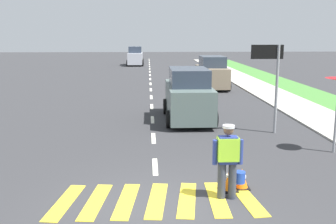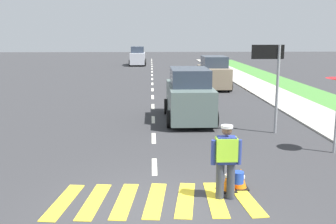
{
  "view_description": "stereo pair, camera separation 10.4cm",
  "coord_description": "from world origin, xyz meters",
  "px_view_note": "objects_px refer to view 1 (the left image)",
  "views": [
    {
      "loc": [
        -0.17,
        -7.67,
        3.61
      ],
      "look_at": [
        0.46,
        4.86,
        1.1
      ],
      "focal_mm": 42.4,
      "sensor_mm": 36.0,
      "label": 1
    },
    {
      "loc": [
        -0.06,
        -7.68,
        3.61
      ],
      "look_at": [
        0.46,
        4.86,
        1.1
      ],
      "focal_mm": 42.4,
      "sensor_mm": 36.0,
      "label": 2
    }
  ],
  "objects_px": {
    "car_parked_far": "(212,74)",
    "traffic_cone_near": "(230,177)",
    "lane_direction_sign": "(271,67)",
    "car_outgoing_ahead": "(188,96)",
    "road_worker": "(229,158)",
    "traffic_cone_far": "(242,178)",
    "car_oncoming_third": "(135,57)"
  },
  "relations": [
    {
      "from": "road_worker",
      "to": "traffic_cone_far",
      "type": "xyz_separation_m",
      "value": [
        0.44,
        0.55,
        -0.69
      ]
    },
    {
      "from": "traffic_cone_far",
      "to": "car_outgoing_ahead",
      "type": "distance_m",
      "value": 7.57
    },
    {
      "from": "car_outgoing_ahead",
      "to": "car_parked_far",
      "type": "bearing_deg",
      "value": 75.23
    },
    {
      "from": "lane_direction_sign",
      "to": "traffic_cone_near",
      "type": "height_order",
      "value": "lane_direction_sign"
    },
    {
      "from": "traffic_cone_near",
      "to": "car_oncoming_third",
      "type": "relative_size",
      "value": 0.16
    },
    {
      "from": "lane_direction_sign",
      "to": "car_oncoming_third",
      "type": "relative_size",
      "value": 0.81
    },
    {
      "from": "road_worker",
      "to": "car_outgoing_ahead",
      "type": "xyz_separation_m",
      "value": [
        -0.07,
        8.07,
        0.09
      ]
    },
    {
      "from": "road_worker",
      "to": "car_oncoming_third",
      "type": "relative_size",
      "value": 0.42
    },
    {
      "from": "lane_direction_sign",
      "to": "traffic_cone_far",
      "type": "relative_size",
      "value": 6.48
    },
    {
      "from": "road_worker",
      "to": "lane_direction_sign",
      "type": "relative_size",
      "value": 0.52
    },
    {
      "from": "traffic_cone_near",
      "to": "car_parked_far",
      "type": "height_order",
      "value": "car_parked_far"
    },
    {
      "from": "traffic_cone_far",
      "to": "car_oncoming_third",
      "type": "xyz_separation_m",
      "value": [
        -3.61,
        36.3,
        0.73
      ]
    },
    {
      "from": "car_parked_far",
      "to": "traffic_cone_near",
      "type": "bearing_deg",
      "value": -97.63
    },
    {
      "from": "traffic_cone_near",
      "to": "car_oncoming_third",
      "type": "distance_m",
      "value": 36.59
    },
    {
      "from": "traffic_cone_far",
      "to": "car_parked_far",
      "type": "distance_m",
      "value": 17.17
    },
    {
      "from": "car_parked_far",
      "to": "car_outgoing_ahead",
      "type": "bearing_deg",
      "value": -104.77
    },
    {
      "from": "road_worker",
      "to": "car_outgoing_ahead",
      "type": "distance_m",
      "value": 8.07
    },
    {
      "from": "car_outgoing_ahead",
      "to": "traffic_cone_near",
      "type": "bearing_deg",
      "value": -88.43
    },
    {
      "from": "lane_direction_sign",
      "to": "car_oncoming_third",
      "type": "bearing_deg",
      "value": 100.57
    },
    {
      "from": "road_worker",
      "to": "lane_direction_sign",
      "type": "distance_m",
      "value": 6.5
    },
    {
      "from": "traffic_cone_near",
      "to": "traffic_cone_far",
      "type": "bearing_deg",
      "value": 23.99
    },
    {
      "from": "car_parked_far",
      "to": "car_outgoing_ahead",
      "type": "relative_size",
      "value": 0.95
    },
    {
      "from": "lane_direction_sign",
      "to": "car_oncoming_third",
      "type": "height_order",
      "value": "lane_direction_sign"
    },
    {
      "from": "traffic_cone_far",
      "to": "car_parked_far",
      "type": "height_order",
      "value": "car_parked_far"
    },
    {
      "from": "traffic_cone_near",
      "to": "car_parked_far",
      "type": "distance_m",
      "value": 17.34
    },
    {
      "from": "car_parked_far",
      "to": "car_oncoming_third",
      "type": "bearing_deg",
      "value": 106.23
    },
    {
      "from": "lane_direction_sign",
      "to": "traffic_cone_near",
      "type": "bearing_deg",
      "value": -115.14
    },
    {
      "from": "road_worker",
      "to": "traffic_cone_far",
      "type": "relative_size",
      "value": 3.38
    },
    {
      "from": "traffic_cone_near",
      "to": "car_outgoing_ahead",
      "type": "distance_m",
      "value": 7.68
    },
    {
      "from": "road_worker",
      "to": "car_parked_far",
      "type": "relative_size",
      "value": 0.4
    },
    {
      "from": "road_worker",
      "to": "traffic_cone_far",
      "type": "distance_m",
      "value": 0.99
    },
    {
      "from": "lane_direction_sign",
      "to": "car_outgoing_ahead",
      "type": "distance_m",
      "value": 3.83
    }
  ]
}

